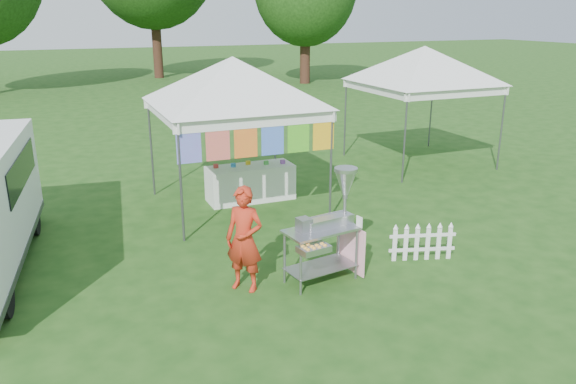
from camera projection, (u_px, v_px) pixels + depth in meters
name	position (u px, v px, depth m)	size (l,w,h in m)	color
ground	(308.00, 276.00, 8.48)	(120.00, 120.00, 0.00)	#1C4614
canopy_main	(233.00, 57.00, 10.63)	(4.24, 4.24, 3.45)	#59595E
canopy_right	(425.00, 46.00, 13.99)	(4.24, 4.24, 3.45)	#59595E
donut_cart	(332.00, 217.00, 8.11)	(1.20, 0.97, 1.66)	gray
vendor	(244.00, 239.00, 7.86)	(0.56, 0.37, 1.53)	red
picket_fence	(422.00, 243.00, 8.94)	(1.04, 0.34, 0.56)	white
display_table	(250.00, 183.00, 11.82)	(1.80, 0.70, 0.74)	white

